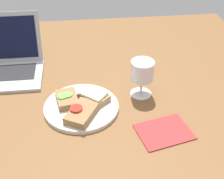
# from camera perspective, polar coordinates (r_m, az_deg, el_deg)

# --- Properties ---
(wooden_table) EXTENTS (1.40, 1.40, 0.03)m
(wooden_table) POSITION_cam_1_polar(r_m,az_deg,el_deg) (1.07, -2.69, -3.05)
(wooden_table) COLOR brown
(wooden_table) RESTS_ON ground
(plate) EXTENTS (0.25, 0.25, 0.01)m
(plate) POSITION_cam_1_polar(r_m,az_deg,el_deg) (1.04, -5.63, -3.24)
(plate) COLOR silver
(plate) RESTS_ON wooden_table
(sandwich_with_cucumber) EXTENTS (0.08, 0.11, 0.03)m
(sandwich_with_cucumber) POSITION_cam_1_polar(r_m,az_deg,el_deg) (1.05, -8.25, -1.74)
(sandwich_with_cucumber) COLOR #937047
(sandwich_with_cucumber) RESTS_ON plate
(sandwich_with_tomato) EXTENTS (0.12, 0.14, 0.03)m
(sandwich_with_tomato) POSITION_cam_1_polar(r_m,az_deg,el_deg) (0.99, -5.56, -4.24)
(sandwich_with_tomato) COLOR #937047
(sandwich_with_tomato) RESTS_ON plate
(sandwich_with_cheese) EXTENTS (0.11, 0.12, 0.03)m
(sandwich_with_cheese) POSITION_cam_1_polar(r_m,az_deg,el_deg) (1.05, -3.33, -1.23)
(sandwich_with_cheese) COLOR #A88456
(sandwich_with_cheese) RESTS_ON plate
(wine_glass) EXTENTS (0.08, 0.08, 0.13)m
(wine_glass) POSITION_cam_1_polar(r_m,az_deg,el_deg) (1.05, 5.55, 3.17)
(wine_glass) COLOR white
(wine_glass) RESTS_ON wooden_table
(laptop) EXTENTS (0.31, 0.26, 0.20)m
(laptop) POSITION_cam_1_polar(r_m,az_deg,el_deg) (1.27, -19.68, 4.89)
(laptop) COLOR #ADAFB5
(laptop) RESTS_ON wooden_table
(napkin) EXTENTS (0.18, 0.15, 0.00)m
(napkin) POSITION_cam_1_polar(r_m,az_deg,el_deg) (0.97, 9.49, -7.62)
(napkin) COLOR #B23333
(napkin) RESTS_ON wooden_table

